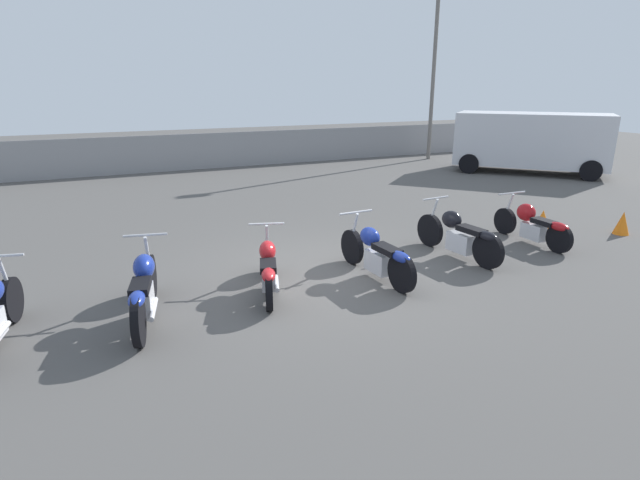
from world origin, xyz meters
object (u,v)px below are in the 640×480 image
light_pole_left (434,59)px  motorcycle_slot_4 (459,235)px  traffic_cone_far (543,219)px  motorcycle_slot_3 (377,254)px  motorcycle_slot_2 (268,268)px  motorcycle_slot_5 (533,224)px  parked_van (531,140)px  traffic_cone_near (622,223)px  motorcycle_slot_1 (144,289)px

light_pole_left → motorcycle_slot_4: 13.56m
traffic_cone_far → motorcycle_slot_3: bearing=-168.2°
traffic_cone_far → motorcycle_slot_2: bearing=-173.0°
motorcycle_slot_4 → motorcycle_slot_5: (1.92, 0.05, -0.03)m
light_pole_left → motorcycle_slot_2: (-11.14, -10.81, -3.70)m
motorcycle_slot_5 → parked_van: bearing=44.5°
motorcycle_slot_3 → traffic_cone_near: size_ratio=4.24×
motorcycle_slot_4 → traffic_cone_near: size_ratio=4.31×
traffic_cone_near → motorcycle_slot_3: bearing=179.4°
motorcycle_slot_3 → motorcycle_slot_5: bearing=1.7°
motorcycle_slot_2 → motorcycle_slot_3: 1.84m
motorcycle_slot_5 → traffic_cone_far: bearing=34.0°
motorcycle_slot_2 → parked_van: (12.29, 6.41, 0.79)m
traffic_cone_near → traffic_cone_far: (-1.13, 1.10, -0.05)m
motorcycle_slot_1 → motorcycle_slot_2: size_ratio=1.12×
motorcycle_slot_1 → motorcycle_slot_3: 3.67m
motorcycle_slot_3 → parked_van: bearing=29.6°
motorcycle_slot_3 → motorcycle_slot_5: 3.86m
motorcycle_slot_3 → traffic_cone_far: bearing=9.1°
motorcycle_slot_1 → parked_van: 15.62m
light_pole_left → motorcycle_slot_2: 15.96m
motorcycle_slot_2 → parked_van: parked_van is taller
light_pole_left → parked_van: size_ratio=1.31×
motorcycle_slot_4 → motorcycle_slot_2: bearing=176.0°
parked_van → traffic_cone_far: (-5.47, -5.57, -0.98)m
motorcycle_slot_5 → motorcycle_slot_4: bearing=-177.6°
motorcycle_slot_2 → traffic_cone_near: motorcycle_slot_2 is taller
motorcycle_slot_2 → traffic_cone_near: 7.95m
light_pole_left → motorcycle_slot_1: (-12.99, -11.02, -3.65)m
motorcycle_slot_3 → traffic_cone_far: motorcycle_slot_3 is taller
motorcycle_slot_3 → traffic_cone_far: (4.99, 1.04, -0.22)m
motorcycle_slot_2 → motorcycle_slot_4: bearing=19.3°
motorcycle_slot_3 → traffic_cone_far: 5.10m
motorcycle_slot_1 → traffic_cone_far: motorcycle_slot_1 is taller
motorcycle_slot_3 → traffic_cone_near: motorcycle_slot_3 is taller
motorcycle_slot_1 → traffic_cone_far: (8.66, 1.04, -0.25)m
motorcycle_slot_2 → motorcycle_slot_3: (1.83, -0.20, 0.03)m
motorcycle_slot_5 → parked_van: 9.18m
motorcycle_slot_4 → traffic_cone_far: (3.06, 0.79, -0.23)m
light_pole_left → traffic_cone_near: light_pole_left is taller
light_pole_left → motorcycle_slot_5: 12.59m
parked_van → traffic_cone_near: parked_van is taller
motorcycle_slot_3 → traffic_cone_far: size_ratio=5.23×
motorcycle_slot_1 → motorcycle_slot_5: (7.52, 0.30, -0.05)m
motorcycle_slot_1 → parked_van: (14.13, 6.61, 0.73)m
motorcycle_slot_3 → motorcycle_slot_1: bearing=177.4°
motorcycle_slot_2 → motorcycle_slot_4: size_ratio=0.89×
parked_van → motorcycle_slot_2: bearing=166.0°
motorcycle_slot_5 → traffic_cone_far: size_ratio=4.92×
parked_van → motorcycle_slot_5: bearing=-177.9°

